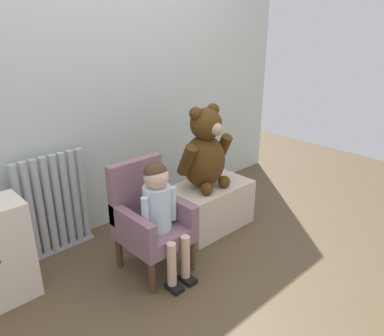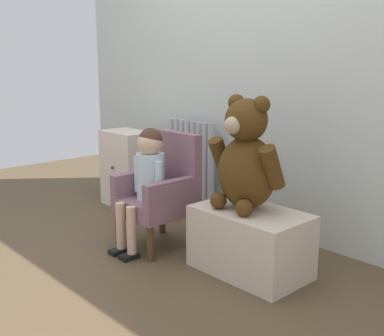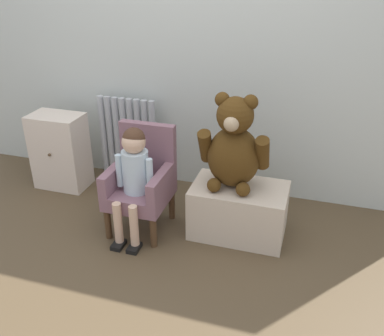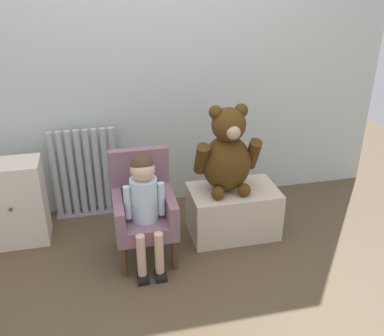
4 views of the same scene
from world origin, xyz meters
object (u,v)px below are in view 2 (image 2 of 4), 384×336
radiator (191,168)px  large_teddy_bear (246,160)px  low_bench (250,242)px  small_dresser (127,169)px  child_armchair (162,191)px  child_figure (147,171)px

radiator → large_teddy_bear: (0.96, -0.47, 0.27)m
low_bench → small_dresser: bearing=170.7°
child_armchair → large_teddy_bear: (0.59, 0.10, 0.27)m
child_figure → child_armchair: bearing=90.0°
radiator → child_armchair: 0.68m
child_armchair → low_bench: size_ratio=1.14×
radiator → large_teddy_bear: large_teddy_bear is taller
radiator → child_armchair: bearing=-57.5°
child_armchair → child_figure: (0.00, -0.11, 0.14)m
radiator → small_dresser: radiator is taller
radiator → child_figure: bearing=-62.0°
small_dresser → child_figure: child_figure is taller
child_armchair → low_bench: 0.67m
large_teddy_bear → child_figure: bearing=-160.2°
small_dresser → low_bench: (1.49, -0.24, -0.12)m
radiator → child_armchair: same height
low_bench → radiator: bearing=154.3°
small_dresser → large_teddy_bear: 1.49m
small_dresser → child_figure: 0.97m
radiator → child_figure: (0.36, -0.68, 0.14)m
low_bench → child_figure: bearing=-162.8°
child_figure → large_teddy_bear: bearing=19.8°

